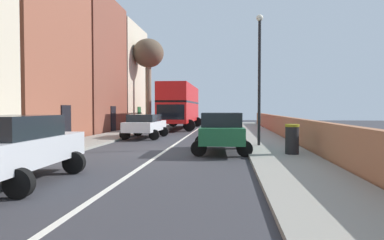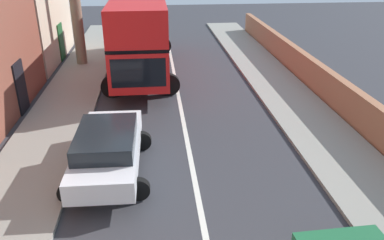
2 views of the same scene
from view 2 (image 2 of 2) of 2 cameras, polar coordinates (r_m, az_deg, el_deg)
The scene contains 2 objects.
double_decker_bus at distance 20.89m, azimuth -7.64°, elevation 13.23°, with size 3.58×10.93×4.06m.
parked_car_white_left_2 at distance 11.69m, azimuth -12.23°, elevation -4.01°, with size 2.52×4.58×1.53m.
Camera 2 is at (-1.05, -3.49, 6.37)m, focal length 36.32 mm.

